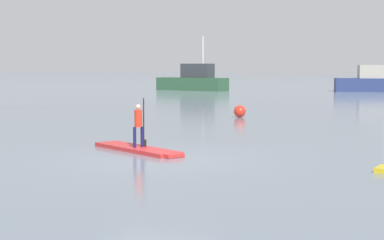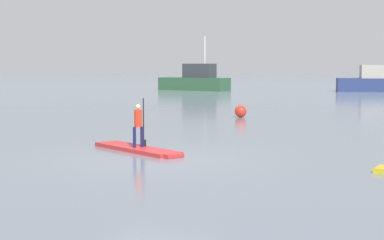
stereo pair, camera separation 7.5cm
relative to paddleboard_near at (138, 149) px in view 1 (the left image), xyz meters
The scene contains 6 objects.
ground_plane 1.58m from the paddleboard_near, 50.28° to the right, with size 240.00×240.00×0.00m, color slate.
paddleboard_near is the anchor object (origin of this frame).
paddler_child_solo 0.66m from the paddleboard_near, 56.69° to the left, with size 0.27×0.34×1.24m.
fishing_boat_green_midground 37.01m from the paddleboard_near, 106.55° to the left, with size 6.24×3.15×4.42m.
trawler_grey_distant 38.11m from the paddleboard_near, 83.72° to the left, with size 7.32×3.26×4.84m.
mooring_buoy_near 10.86m from the paddleboard_near, 90.93° to the left, with size 0.50×0.50×0.50m, color red.
Camera 1 is at (5.53, -13.73, 2.23)m, focal length 60.36 mm.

